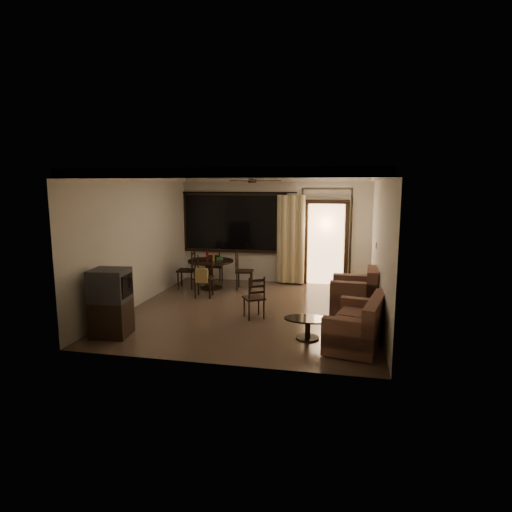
% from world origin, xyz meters
% --- Properties ---
extents(ground, '(5.50, 5.50, 0.00)m').
position_xyz_m(ground, '(0.00, 0.00, 0.00)').
color(ground, '#7F6651').
rests_on(ground, ground).
extents(room_shell, '(5.50, 6.70, 5.50)m').
position_xyz_m(room_shell, '(0.59, 1.77, 1.83)').
color(room_shell, beige).
rests_on(room_shell, ground).
extents(dining_table, '(1.14, 1.14, 0.93)m').
position_xyz_m(dining_table, '(-1.43, 1.68, 0.56)').
color(dining_table, black).
rests_on(dining_table, ground).
extents(dining_chair_west, '(0.47, 0.47, 0.95)m').
position_xyz_m(dining_chair_west, '(-2.04, 1.58, 0.28)').
color(dining_chair_west, black).
rests_on(dining_chair_west, ground).
extents(dining_chair_east, '(0.47, 0.47, 0.95)m').
position_xyz_m(dining_chair_east, '(-0.60, 1.78, 0.28)').
color(dining_chair_east, black).
rests_on(dining_chair_east, ground).
extents(dining_chair_south, '(0.47, 0.52, 0.95)m').
position_xyz_m(dining_chair_south, '(-1.33, 0.83, 0.31)').
color(dining_chair_south, black).
rests_on(dining_chair_south, ground).
extents(dining_chair_north, '(0.47, 0.47, 0.95)m').
position_xyz_m(dining_chair_north, '(-1.53, 2.29, 0.28)').
color(dining_chair_north, black).
rests_on(dining_chair_north, ground).
extents(tv_cabinet, '(0.67, 0.61, 1.17)m').
position_xyz_m(tv_cabinet, '(-2.05, -1.97, 0.59)').
color(tv_cabinet, black).
rests_on(tv_cabinet, ground).
extents(sofa, '(1.05, 1.58, 0.78)m').
position_xyz_m(sofa, '(2.11, -1.54, 0.31)').
color(sofa, '#4E3024').
rests_on(sofa, ground).
extents(armchair, '(0.95, 0.95, 0.91)m').
position_xyz_m(armchair, '(2.11, 0.26, 0.38)').
color(armchair, '#4E3024').
rests_on(armchair, ground).
extents(coffee_table, '(0.81, 0.48, 0.35)m').
position_xyz_m(coffee_table, '(1.27, -1.42, 0.24)').
color(coffee_table, black).
rests_on(coffee_table, ground).
extents(side_chair, '(0.51, 0.51, 0.84)m').
position_xyz_m(side_chair, '(0.14, -0.49, 0.25)').
color(side_chair, black).
rests_on(side_chair, ground).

